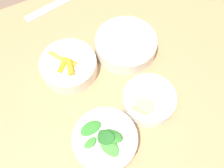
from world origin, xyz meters
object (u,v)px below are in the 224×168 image
at_px(bowl_carrots, 69,65).
at_px(bowl_greens, 105,140).
at_px(bowl_cookies, 149,100).
at_px(ruler, 63,1).
at_px(bowl_beans_hotdog, 126,45).

height_order(bowl_carrots, bowl_greens, bowl_greens).
bearing_deg(bowl_cookies, ruler, 97.99).
distance_m(bowl_beans_hotdog, bowl_cookies, 0.19).
bearing_deg(bowl_greens, bowl_beans_hotdog, 51.56).
height_order(bowl_greens, ruler, bowl_greens).
height_order(bowl_beans_hotdog, bowl_cookies, bowl_beans_hotdog).
bearing_deg(bowl_carrots, bowl_cookies, -52.34).
xyz_separation_m(bowl_carrots, bowl_beans_hotdog, (0.18, -0.01, -0.00)).
bearing_deg(bowl_beans_hotdog, bowl_cookies, -99.40).
distance_m(bowl_carrots, bowl_cookies, 0.24).
bearing_deg(bowl_greens, bowl_carrots, 89.20).
relative_size(bowl_cookies, ruler, 0.51).
relative_size(bowl_beans_hotdog, ruler, 0.65).
bearing_deg(ruler, bowl_carrots, -107.54).
distance_m(bowl_cookies, ruler, 0.47).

